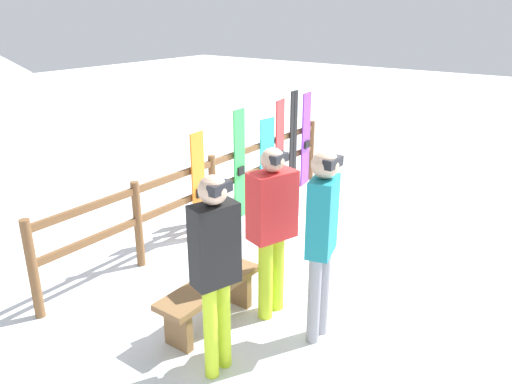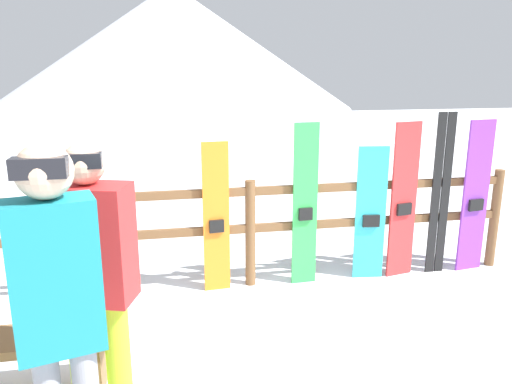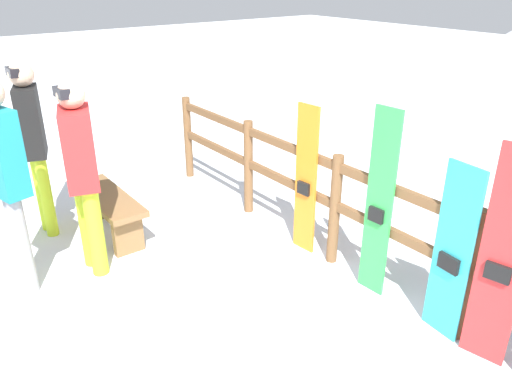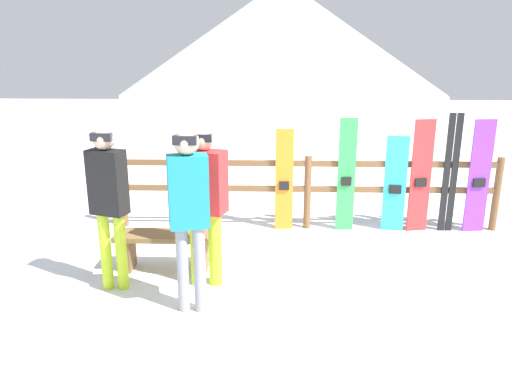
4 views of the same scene
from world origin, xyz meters
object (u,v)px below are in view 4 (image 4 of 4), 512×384
at_px(person_teal, 189,205).
at_px(snowboard_green, 346,176).
at_px(ski_pair_black, 450,174).
at_px(person_red, 205,197).
at_px(snowboard_cyan, 395,185).
at_px(person_black, 109,195).
at_px(snowboard_red, 421,177).
at_px(snowboard_orange, 284,181).
at_px(bench, 166,243).
at_px(snowboard_purple, 479,177).

xyz_separation_m(person_teal, snowboard_green, (1.81, 2.33, -0.30)).
bearing_deg(ski_pair_black, person_red, -150.90).
distance_m(person_teal, snowboard_cyan, 3.44).
bearing_deg(snowboard_cyan, snowboard_green, 179.98).
bearing_deg(person_teal, person_black, 153.86).
height_order(person_black, snowboard_red, person_black).
xyz_separation_m(person_black, person_red, (0.97, 0.13, -0.05)).
relative_size(person_teal, snowboard_red, 1.14).
bearing_deg(snowboard_green, person_black, -145.13).
height_order(person_red, snowboard_red, person_red).
height_order(snowboard_orange, snowboard_red, snowboard_red).
bearing_deg(person_red, snowboard_orange, 63.49).
xyz_separation_m(bench, snowboard_green, (2.25, 1.40, 0.47)).
height_order(bench, person_black, person_black).
xyz_separation_m(person_teal, snowboard_cyan, (2.49, 2.33, -0.42)).
bearing_deg(person_black, person_red, 7.67).
distance_m(bench, person_teal, 1.29).
height_order(snowboard_orange, snowboard_green, snowboard_green).
bearing_deg(bench, ski_pair_black, 20.88).
height_order(person_teal, snowboard_purple, person_teal).
distance_m(person_black, snowboard_orange, 2.67).
xyz_separation_m(person_red, snowboard_cyan, (2.42, 1.76, -0.33)).
relative_size(snowboard_green, snowboard_red, 1.01).
height_order(snowboard_cyan, ski_pair_black, ski_pair_black).
bearing_deg(snowboard_green, person_teal, -127.81).
distance_m(person_teal, snowboard_orange, 2.55).
relative_size(bench, ski_pair_black, 0.70).
xyz_separation_m(snowboard_orange, snowboard_green, (0.86, 0.00, 0.08)).
distance_m(person_red, snowboard_orange, 1.99).
height_order(person_black, snowboard_cyan, person_black).
bearing_deg(snowboard_green, snowboard_red, -0.00).
bearing_deg(snowboard_orange, person_teal, -112.12).
relative_size(person_red, ski_pair_black, 1.03).
relative_size(bench, person_teal, 0.64).
bearing_deg(bench, person_black, -133.12).
bearing_deg(snowboard_red, person_teal, -140.55).
bearing_deg(ski_pair_black, snowboard_red, -179.52).
xyz_separation_m(snowboard_orange, snowboard_red, (1.89, 0.00, 0.07)).
bearing_deg(person_red, snowboard_cyan, 36.03).
distance_m(person_teal, snowboard_red, 3.68).
bearing_deg(person_black, snowboard_red, 26.83).
distance_m(snowboard_orange, snowboard_purple, 2.68).
bearing_deg(snowboard_cyan, ski_pair_black, 0.27).
distance_m(snowboard_orange, snowboard_cyan, 1.54).
bearing_deg(snowboard_red, bench, -156.87).
bearing_deg(person_black, person_teal, -26.14).
bearing_deg(snowboard_purple, person_black, -157.37).
relative_size(person_teal, ski_pair_black, 1.08).
bearing_deg(snowboard_cyan, person_red, -143.97).
distance_m(bench, person_black, 0.99).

